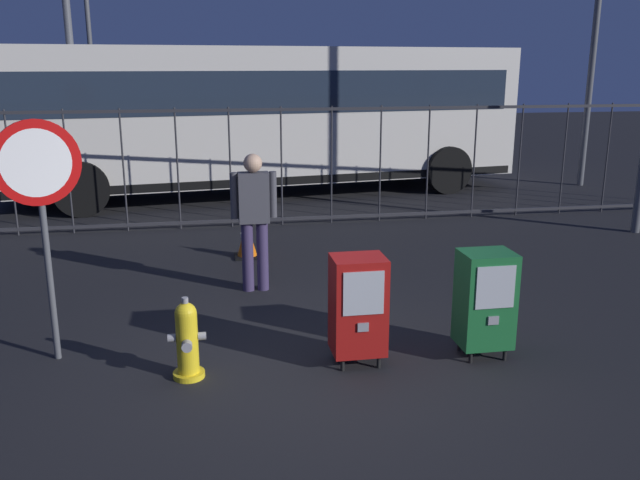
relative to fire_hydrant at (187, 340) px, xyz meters
name	(u,v)px	position (x,y,z in m)	size (l,w,h in m)	color
ground_plane	(310,371)	(1.07, -0.08, -0.35)	(60.00, 60.00, 0.00)	black
fire_hydrant	(187,340)	(0.00, 0.00, 0.00)	(0.33, 0.32, 0.75)	yellow
newspaper_box_primary	(485,299)	(2.73, -0.02, 0.22)	(0.48, 0.42, 1.02)	black
newspaper_box_secondary	(358,305)	(1.53, 0.03, 0.22)	(0.48, 0.42, 1.02)	black
stop_sign	(40,191)	(-1.22, 0.60, 1.25)	(0.71, 0.31, 2.23)	#4C4F54
pedestrian	(254,214)	(0.78, 2.26, 0.60)	(0.55, 0.22, 1.67)	#382D51
traffic_cone	(247,240)	(0.77, 3.71, -0.09)	(0.36, 0.36, 0.53)	black
fence_barrier	(256,167)	(1.07, 5.61, 0.67)	(18.03, 0.04, 2.00)	#2D2D33
bus_near	(264,112)	(1.50, 8.61, 1.36)	(10.74, 3.89, 3.00)	beige
street_light_far_left	(88,24)	(-2.88, 15.55, 3.44)	(0.32, 0.32, 6.48)	#4C4F54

